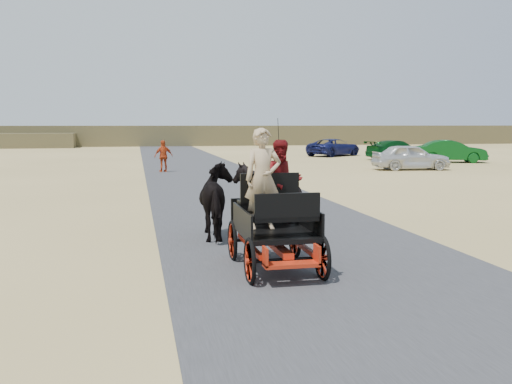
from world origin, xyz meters
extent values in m
plane|color=tan|center=(0.00, 0.00, 0.00)|extent=(140.00, 140.00, 0.00)
cube|color=#38383A|center=(0.00, 0.00, 0.01)|extent=(6.00, 140.00, 0.01)
cube|color=brown|center=(0.00, 62.00, 1.20)|extent=(140.00, 6.00, 2.40)
imported|color=black|center=(-1.56, 4.38, 0.85)|extent=(0.91, 2.01, 1.70)
imported|color=black|center=(-0.46, 4.38, 0.85)|extent=(1.37, 1.54, 1.70)
imported|color=tan|center=(-1.21, 1.43, 1.62)|extent=(0.66, 0.43, 1.80)
imported|color=#660C0F|center=(-0.71, 1.98, 1.51)|extent=(0.77, 0.60, 1.58)
imported|color=#BB3B15|center=(-1.95, 22.84, 0.86)|extent=(1.08, 0.65, 1.73)
imported|color=silver|center=(11.88, 21.49, 0.74)|extent=(4.48, 2.21, 1.47)
imported|color=#0C4C19|center=(17.49, 26.74, 0.75)|extent=(4.84, 2.85, 1.51)
imported|color=#0C4C19|center=(15.43, 30.66, 0.70)|extent=(5.14, 3.06, 1.40)
imported|color=navy|center=(12.41, 35.87, 0.70)|extent=(5.46, 4.76, 1.40)
camera|label=1|loc=(-3.40, -8.38, 2.58)|focal=40.00mm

